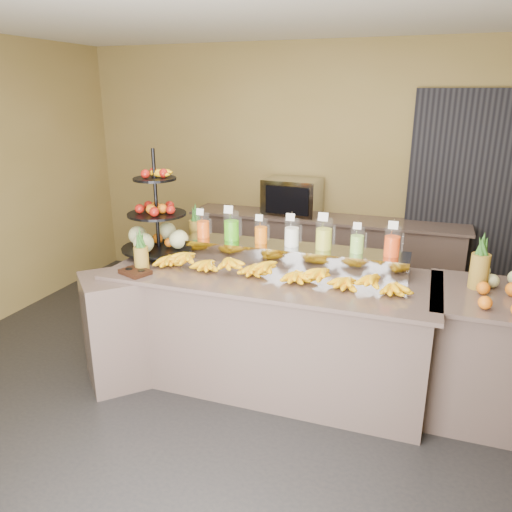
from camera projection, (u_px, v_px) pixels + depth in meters
The scene contains 20 objects.
ground at pixel (258, 399), 3.86m from camera, with size 6.00×6.00×0.00m, color black.
room_envelope at pixel (314, 143), 3.92m from camera, with size 6.04×5.02×2.82m.
buffet_counter at pixel (256, 328), 3.98m from camera, with size 2.75×1.25×0.93m.
right_counter at pixel (503, 358), 3.53m from camera, with size 1.08×0.88×0.93m.
back_ledge at pixel (323, 256), 5.73m from camera, with size 3.10×0.55×0.93m.
pitcher_tray at pixel (291, 255), 4.04m from camera, with size 1.85×0.30×0.15m, color gray.
juice_pitcher_orange_a at pixel (203, 227), 4.23m from camera, with size 0.11×0.11×0.27m.
juice_pitcher_green at pixel (231, 228), 4.15m from camera, with size 0.13×0.14×0.32m.
juice_pitcher_orange_b at pixel (261, 233), 4.07m from camera, with size 0.11×0.11×0.26m.
juice_pitcher_milk at pixel (292, 234), 3.98m from camera, with size 0.12×0.12×0.29m.
juice_pitcher_lemon at pixel (324, 236), 3.90m from camera, with size 0.13×0.14×0.32m.
juice_pitcher_lime at pixel (357, 241), 3.82m from camera, with size 0.11×0.11×0.26m.
juice_pitcher_orange_c at pixel (392, 243), 3.74m from camera, with size 0.12×0.13×0.29m.
banana_heap at pixel (273, 267), 3.74m from camera, with size 2.04×0.18×0.17m.
fruit_stand at pixel (162, 228), 4.24m from camera, with size 0.69×0.69×0.89m.
condiment_caddy at pixel (135, 272), 3.82m from camera, with size 0.22×0.16×0.03m, color black.
pineapple_left_a at pixel (141, 255), 3.87m from camera, with size 0.11×0.11×0.35m.
pineapple_left_b at pixel (196, 230), 4.51m from camera, with size 0.12×0.12×0.39m.
right_fruit_pile at pixel (504, 288), 3.34m from camera, with size 0.48×0.45×0.25m.
oven_warmer at pixel (292, 197), 5.64m from camera, with size 0.61×0.43×0.41m, color gray.
Camera 1 is at (1.09, -3.14, 2.25)m, focal length 35.00 mm.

